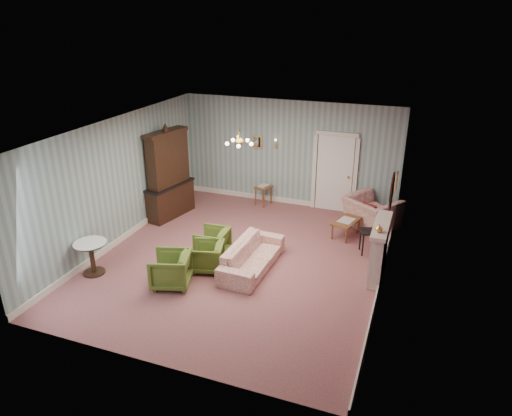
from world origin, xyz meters
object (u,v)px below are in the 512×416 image
at_px(olive_chair_c, 212,241).
at_px(wingback_chair, 372,208).
at_px(sofa_chintz, 252,252).
at_px(pedestal_table, 92,258).
at_px(fireplace, 379,249).
at_px(olive_chair_b, 207,255).
at_px(coffee_table, 346,228).
at_px(side_table_black, 368,242).
at_px(olive_chair_a, 171,268).
at_px(dresser, 168,172).

bearing_deg(olive_chair_c, wingback_chair, 127.67).
distance_m(sofa_chintz, pedestal_table, 3.29).
bearing_deg(pedestal_table, fireplace, 19.91).
distance_m(olive_chair_b, coffee_table, 3.56).
bearing_deg(side_table_black, sofa_chintz, -145.18).
distance_m(coffee_table, side_table_black, 0.93).
bearing_deg(olive_chair_c, olive_chair_b, 12.41).
relative_size(olive_chair_b, wingback_chair, 0.55).
xyz_separation_m(olive_chair_a, pedestal_table, (-1.73, -0.18, -0.02)).
bearing_deg(olive_chair_a, coffee_table, 122.53).
distance_m(wingback_chair, dresser, 5.24).
relative_size(coffee_table, side_table_black, 1.48).
distance_m(olive_chair_a, olive_chair_b, 0.89).
bearing_deg(coffee_table, side_table_black, -47.76).
relative_size(dresser, side_table_black, 4.41).
height_order(olive_chair_b, olive_chair_c, olive_chair_c).
bearing_deg(olive_chair_c, pedestal_table, -54.50).
relative_size(olive_chair_b, sofa_chintz, 0.34).
height_order(olive_chair_a, side_table_black, olive_chair_a).
height_order(olive_chair_a, olive_chair_b, olive_chair_a).
distance_m(sofa_chintz, wingback_chair, 3.60).
xyz_separation_m(olive_chair_c, side_table_black, (3.23, 1.29, -0.07)).
distance_m(olive_chair_a, dresser, 3.56).
bearing_deg(coffee_table, olive_chair_a, -130.12).
bearing_deg(fireplace, olive_chair_b, -163.06).
bearing_deg(wingback_chair, coffee_table, 90.61).
xyz_separation_m(olive_chair_b, coffee_table, (2.44, 2.58, -0.12)).
bearing_deg(olive_chair_a, pedestal_table, -101.54).
distance_m(olive_chair_b, olive_chair_c, 0.64).
distance_m(fireplace, coffee_table, 1.85).
xyz_separation_m(wingback_chair, pedestal_table, (-5.07, -4.28, -0.17)).
bearing_deg(pedestal_table, wingback_chair, 40.16).
xyz_separation_m(fireplace, pedestal_table, (-5.51, -2.00, -0.22)).
bearing_deg(olive_chair_c, olive_chair_a, -12.84).
bearing_deg(dresser, pedestal_table, -78.06).
relative_size(olive_chair_a, pedestal_table, 1.05).
distance_m(side_table_black, pedestal_table, 5.94).
relative_size(olive_chair_c, wingback_chair, 0.57).
distance_m(sofa_chintz, dresser, 3.62).
bearing_deg(pedestal_table, dresser, 90.00).
xyz_separation_m(olive_chair_a, dresser, (-1.73, 3.00, 0.84)).
xyz_separation_m(olive_chair_a, fireplace, (3.78, 1.82, 0.20)).
bearing_deg(coffee_table, olive_chair_c, -142.97).
xyz_separation_m(dresser, coffee_table, (4.58, 0.38, -1.01)).
height_order(sofa_chintz, dresser, dresser).
relative_size(coffee_table, pedestal_table, 1.13).
distance_m(olive_chair_c, fireplace, 3.57).
bearing_deg(olive_chair_b, olive_chair_c, -179.58).
distance_m(olive_chair_b, wingback_chair, 4.43).
height_order(dresser, pedestal_table, dresser).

